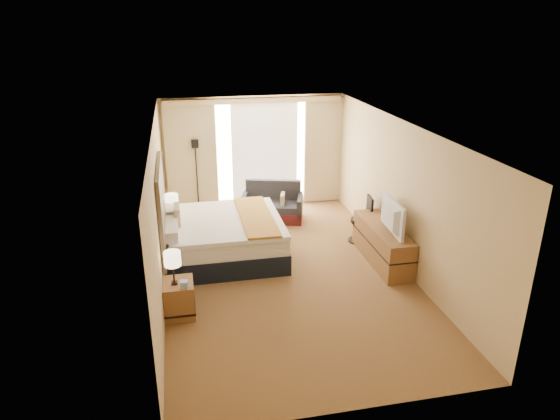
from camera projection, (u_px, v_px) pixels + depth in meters
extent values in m
cube|color=#512017|center=(285.00, 270.00, 8.95)|extent=(4.20, 7.00, 0.02)
cube|color=white|center=(286.00, 127.00, 8.01)|extent=(4.20, 7.00, 0.02)
cube|color=#D7AF83|center=(254.00, 152.00, 11.68)|extent=(4.20, 0.02, 2.60)
cube|color=#D7AF83|center=(355.00, 315.00, 5.28)|extent=(4.20, 0.02, 2.60)
cube|color=#D7AF83|center=(159.00, 212.00, 8.08)|extent=(0.02, 7.00, 2.60)
cube|color=#D7AF83|center=(400.00, 194.00, 8.88)|extent=(0.02, 7.00, 2.60)
cube|color=black|center=(162.00, 208.00, 8.28)|extent=(0.06, 1.85, 1.50)
cube|color=brown|center=(179.00, 298.00, 7.54)|extent=(0.45, 0.52, 0.55)
cube|color=brown|center=(177.00, 233.00, 9.82)|extent=(0.45, 0.52, 0.55)
cube|color=brown|center=(382.00, 244.00, 9.17)|extent=(0.50, 1.80, 0.70)
cube|color=white|center=(264.00, 151.00, 11.69)|extent=(2.30, 0.02, 2.30)
cube|color=#C6B68B|center=(191.00, 158.00, 11.31)|extent=(1.15, 0.09, 2.50)
cube|color=#C6B68B|center=(323.00, 151.00, 11.89)|extent=(0.90, 0.09, 2.50)
cube|color=white|center=(265.00, 153.00, 11.67)|extent=(1.55, 0.04, 2.50)
cube|color=#D7AF83|center=(254.00, 100.00, 11.09)|extent=(4.00, 0.16, 0.12)
cube|color=black|center=(222.00, 247.00, 9.41)|extent=(2.24, 2.02, 0.37)
cube|color=white|center=(221.00, 231.00, 9.29)|extent=(2.18, 1.97, 0.32)
cube|color=white|center=(225.00, 221.00, 9.24)|extent=(2.04, 2.04, 0.07)
cube|color=#B08828|center=(256.00, 216.00, 9.33)|extent=(0.59, 2.04, 0.04)
cube|color=white|center=(169.00, 229.00, 8.55)|extent=(0.30, 0.83, 0.19)
cube|color=white|center=(169.00, 209.00, 9.45)|extent=(0.30, 0.83, 0.19)
cube|color=beige|center=(177.00, 216.00, 9.01)|extent=(0.11, 0.45, 0.38)
cube|color=#541818|center=(272.00, 214.00, 11.19)|extent=(1.49, 1.07, 0.24)
cube|color=#2C2B30|center=(272.00, 207.00, 11.07)|extent=(1.35, 0.90, 0.15)
cube|color=#2C2B30|center=(273.00, 191.00, 11.29)|extent=(1.23, 0.48, 0.53)
cube|color=#2C2B30|center=(244.00, 204.00, 11.15)|extent=(0.29, 0.71, 0.43)
cube|color=#2C2B30|center=(300.00, 206.00, 11.06)|extent=(0.29, 0.71, 0.43)
cube|color=beige|center=(283.00, 200.00, 11.00)|extent=(0.17, 0.34, 0.31)
cube|color=black|center=(199.00, 210.00, 11.70)|extent=(0.22, 0.22, 0.02)
cylinder|color=black|center=(197.00, 179.00, 11.43)|extent=(0.03, 0.03, 1.52)
cube|color=black|center=(195.00, 144.00, 11.13)|extent=(0.16, 0.16, 0.18)
cylinder|color=black|center=(359.00, 240.00, 10.13)|extent=(0.46, 0.46, 0.03)
cylinder|color=black|center=(360.00, 230.00, 10.04)|extent=(0.06, 0.06, 0.41)
cylinder|color=black|center=(361.00, 220.00, 9.97)|extent=(0.41, 0.41, 0.06)
cube|color=black|center=(370.00, 208.00, 9.89)|extent=(0.09, 0.37, 0.46)
cube|color=black|center=(174.00, 283.00, 7.39)|extent=(0.09, 0.09, 0.04)
cylinder|color=black|center=(174.00, 272.00, 7.33)|extent=(0.03, 0.03, 0.31)
cylinder|color=#FFE0BF|center=(172.00, 259.00, 7.25)|extent=(0.25, 0.25, 0.21)
cube|color=black|center=(173.00, 219.00, 9.72)|extent=(0.09, 0.09, 0.04)
cylinder|color=black|center=(173.00, 211.00, 9.66)|extent=(0.03, 0.03, 0.31)
cylinder|color=#FFE0BF|center=(172.00, 200.00, 9.58)|extent=(0.25, 0.25, 0.22)
cube|color=#8BA3D7|center=(184.00, 284.00, 7.29)|extent=(0.13, 0.13, 0.10)
cube|color=black|center=(176.00, 221.00, 9.57)|extent=(0.22, 0.19, 0.07)
imported|color=black|center=(387.00, 216.00, 8.73)|extent=(0.20, 1.04, 0.59)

